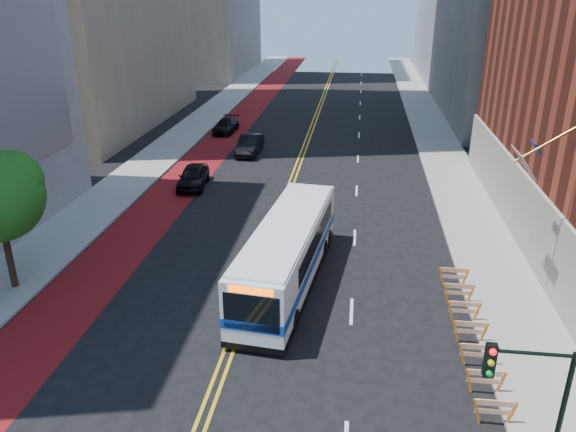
# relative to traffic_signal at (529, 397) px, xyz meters

# --- Properties ---
(ground) EXTENTS (160.00, 160.00, 0.00)m
(ground) POSITION_rel_traffic_signal_xyz_m (-9.41, 3.51, -3.72)
(ground) COLOR black
(ground) RESTS_ON ground
(sidewalk_left) EXTENTS (4.00, 140.00, 0.15)m
(sidewalk_left) POSITION_rel_traffic_signal_xyz_m (-21.41, 33.51, -3.65)
(sidewalk_left) COLOR gray
(sidewalk_left) RESTS_ON ground
(sidewalk_right) EXTENTS (4.00, 140.00, 0.15)m
(sidewalk_right) POSITION_rel_traffic_signal_xyz_m (2.59, 33.51, -3.65)
(sidewalk_right) COLOR gray
(sidewalk_right) RESTS_ON ground
(bus_lane_paint) EXTENTS (3.60, 140.00, 0.01)m
(bus_lane_paint) POSITION_rel_traffic_signal_xyz_m (-17.51, 33.51, -3.72)
(bus_lane_paint) COLOR #610D10
(bus_lane_paint) RESTS_ON ground
(center_line_inner) EXTENTS (0.14, 140.00, 0.01)m
(center_line_inner) POSITION_rel_traffic_signal_xyz_m (-9.59, 33.51, -3.72)
(center_line_inner) COLOR gold
(center_line_inner) RESTS_ON ground
(center_line_outer) EXTENTS (0.14, 140.00, 0.01)m
(center_line_outer) POSITION_rel_traffic_signal_xyz_m (-9.23, 33.51, -3.72)
(center_line_outer) COLOR gold
(center_line_outer) RESTS_ON ground
(lane_dashes) EXTENTS (0.14, 98.20, 0.01)m
(lane_dashes) POSITION_rel_traffic_signal_xyz_m (-4.61, 41.51, -3.72)
(lane_dashes) COLOR silver
(lane_dashes) RESTS_ON ground
(construction_barriers) EXTENTS (1.42, 10.91, 1.00)m
(construction_barriers) POSITION_rel_traffic_signal_xyz_m (0.19, 6.94, -3.05)
(construction_barriers) COLOR orange
(construction_barriers) RESTS_ON ground
(traffic_signal) EXTENTS (2.21, 0.34, 5.07)m
(traffic_signal) POSITION_rel_traffic_signal_xyz_m (0.00, 0.00, 0.00)
(traffic_signal) COLOR black
(traffic_signal) RESTS_ON sidewalk_right
(transit_bus) EXTENTS (3.85, 12.05, 3.26)m
(transit_bus) POSITION_rel_traffic_signal_xyz_m (-7.77, 11.72, -2.02)
(transit_bus) COLOR white
(transit_bus) RESTS_ON ground
(car_a) EXTENTS (2.19, 4.69, 1.55)m
(car_a) POSITION_rel_traffic_signal_xyz_m (-16.34, 24.92, -2.95)
(car_a) COLOR black
(car_a) RESTS_ON ground
(car_b) EXTENTS (1.78, 4.89, 1.60)m
(car_b) POSITION_rel_traffic_signal_xyz_m (-13.92, 33.91, -2.92)
(car_b) COLOR black
(car_b) RESTS_ON ground
(car_c) EXTENTS (2.04, 4.65, 1.33)m
(car_c) POSITION_rel_traffic_signal_xyz_m (-17.68, 41.06, -3.06)
(car_c) COLOR black
(car_c) RESTS_ON ground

